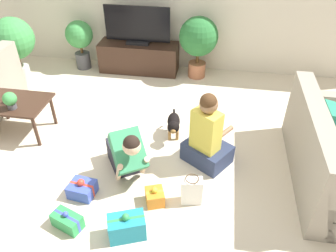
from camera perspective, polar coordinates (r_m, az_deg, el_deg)
ground_plane at (r=4.11m, az=-7.30°, el=-5.32°), size 16.00×16.00×0.00m
sofa_right at (r=4.05m, az=27.10°, el=-4.85°), size 0.93×1.81×0.87m
coffee_table at (r=4.69m, az=-25.11°, el=3.26°), size 0.86×0.60×0.47m
tv_console at (r=5.96m, az=-5.06°, el=11.83°), size 1.38×0.47×0.51m
tv at (r=5.76m, az=-5.36°, el=16.73°), size 1.11×0.20×0.64m
potted_plant_back_right at (r=5.59m, az=5.33°, el=14.82°), size 0.65×0.65×1.05m
potted_plant_corner_left at (r=5.92m, az=-25.31°, el=13.29°), size 0.66×0.66×1.09m
potted_plant_back_left at (r=6.13m, az=-15.12°, el=14.50°), size 0.47×0.47×0.87m
person_kneeling at (r=3.67m, az=-7.28°, el=-4.68°), size 0.65×0.78×0.74m
person_sitting at (r=3.82m, az=6.81°, el=-2.10°), size 0.65×0.63×0.96m
dog at (r=4.24m, az=0.98°, el=0.45°), size 0.20×0.52×0.35m
gift_box_a at (r=3.70m, az=-14.72°, el=-10.54°), size 0.29×0.26×0.22m
gift_box_b at (r=3.51m, az=-2.31°, el=-12.20°), size 0.24×0.25×0.22m
gift_box_c at (r=3.25m, az=-7.18°, el=-17.02°), size 0.40×0.32×0.30m
gift_box_d at (r=3.46m, az=-17.12°, el=-15.50°), size 0.34×0.26×0.21m
gift_bag_a at (r=3.47m, az=4.12°, el=-11.15°), size 0.23×0.16×0.34m
mug at (r=4.64m, az=-25.98°, el=4.17°), size 0.12×0.08×0.09m
tabletop_plant at (r=4.46m, az=-25.82°, el=4.12°), size 0.17×0.17×0.22m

